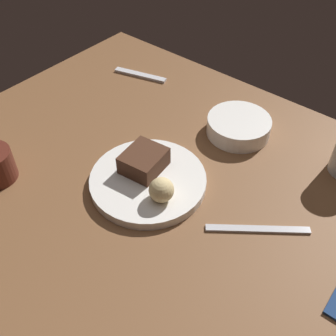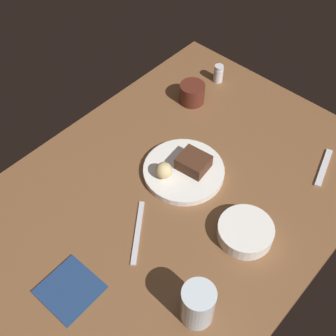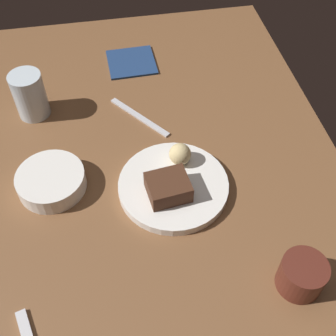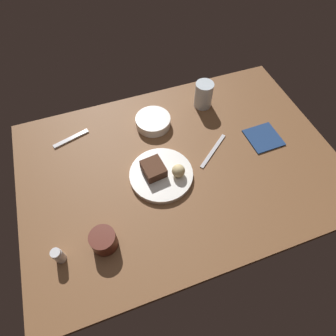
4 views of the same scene
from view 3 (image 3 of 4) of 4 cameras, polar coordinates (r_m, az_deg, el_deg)
dining_table at (r=98.20cm, az=-1.79°, el=0.40°), size 120.00×84.00×3.00cm
dessert_plate at (r=91.28cm, az=0.71°, el=-2.41°), size 23.41×23.41×1.97cm
chocolate_cake_slice at (r=87.32cm, az=0.03°, el=-2.57°), size 8.38×9.25×4.03cm
bread_roll at (r=92.54cm, az=1.60°, el=1.86°), size 4.80×4.80×4.80cm
water_glass at (r=109.19cm, az=-17.88°, el=9.20°), size 7.71×7.71×11.53cm
side_bowl at (r=94.08cm, az=-15.24°, el=-1.69°), size 14.47×14.47×4.02cm
coffee_cup at (r=81.50cm, az=17.33°, el=-13.42°), size 8.25×8.25×6.67cm
butter_knife at (r=106.69cm, az=-3.82°, el=6.77°), size 15.88×12.73×0.50cm
folded_napkin at (r=123.67cm, az=-4.87°, el=13.82°), size 13.25×13.24×0.60cm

